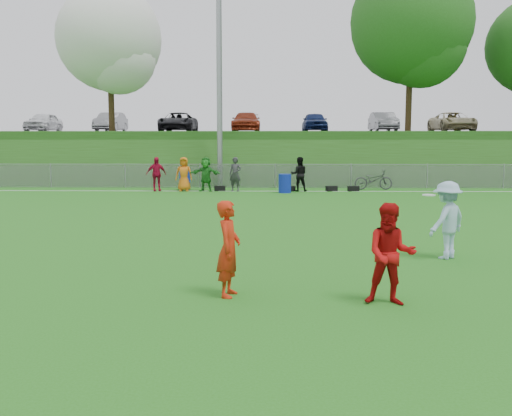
{
  "coord_description": "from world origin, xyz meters",
  "views": [
    {
      "loc": [
        -0.37,
        -10.17,
        2.55
      ],
      "look_at": [
        -0.6,
        0.5,
        1.26
      ],
      "focal_mm": 40.0,
      "sensor_mm": 36.0,
      "label": 1
    }
  ],
  "objects_px": {
    "player_red_left": "(229,249)",
    "bicycle": "(373,180)",
    "player_blue": "(447,220)",
    "frisbee": "(429,195)",
    "recycling_bin": "(285,183)",
    "player_red_center": "(391,254)"
  },
  "relations": [
    {
      "from": "player_red_left",
      "to": "player_red_center",
      "type": "xyz_separation_m",
      "value": [
        2.53,
        -0.44,
        0.01
      ]
    },
    {
      "from": "player_red_left",
      "to": "frisbee",
      "type": "distance_m",
      "value": 5.09
    },
    {
      "from": "player_red_left",
      "to": "frisbee",
      "type": "bearing_deg",
      "value": -43.22
    },
    {
      "from": "player_red_left",
      "to": "player_red_center",
      "type": "bearing_deg",
      "value": -89.66
    },
    {
      "from": "player_blue",
      "to": "frisbee",
      "type": "height_order",
      "value": "player_blue"
    },
    {
      "from": "recycling_bin",
      "to": "player_red_center",
      "type": "bearing_deg",
      "value": -86.66
    },
    {
      "from": "player_red_center",
      "to": "player_red_left",
      "type": "bearing_deg",
      "value": 178.96
    },
    {
      "from": "recycling_bin",
      "to": "bicycle",
      "type": "bearing_deg",
      "value": 21.42
    },
    {
      "from": "frisbee",
      "to": "bicycle",
      "type": "relative_size",
      "value": 0.14
    },
    {
      "from": "bicycle",
      "to": "player_red_left",
      "type": "bearing_deg",
      "value": 161.13
    },
    {
      "from": "player_red_center",
      "to": "frisbee",
      "type": "distance_m",
      "value": 3.82
    },
    {
      "from": "player_red_left",
      "to": "frisbee",
      "type": "xyz_separation_m",
      "value": [
        4.06,
        3.02,
        0.59
      ]
    },
    {
      "from": "player_red_left",
      "to": "recycling_bin",
      "type": "relative_size",
      "value": 1.74
    },
    {
      "from": "player_red_left",
      "to": "frisbee",
      "type": "height_order",
      "value": "player_red_left"
    },
    {
      "from": "player_red_left",
      "to": "bicycle",
      "type": "xyz_separation_m",
      "value": [
        6.01,
        20.08,
        -0.28
      ]
    },
    {
      "from": "recycling_bin",
      "to": "frisbee",
      "type": "bearing_deg",
      "value": -80.26
    },
    {
      "from": "frisbee",
      "to": "bicycle",
      "type": "bearing_deg",
      "value": 83.46
    },
    {
      "from": "player_red_left",
      "to": "player_blue",
      "type": "xyz_separation_m",
      "value": [
        4.47,
        3.07,
        0.05
      ]
    },
    {
      "from": "player_red_center",
      "to": "player_blue",
      "type": "relative_size",
      "value": 0.95
    },
    {
      "from": "player_blue",
      "to": "frisbee",
      "type": "xyz_separation_m",
      "value": [
        -0.42,
        -0.05,
        0.54
      ]
    },
    {
      "from": "frisbee",
      "to": "recycling_bin",
      "type": "xyz_separation_m",
      "value": [
        -2.62,
        15.26,
        -0.93
      ]
    },
    {
      "from": "frisbee",
      "to": "bicycle",
      "type": "xyz_separation_m",
      "value": [
        1.96,
        17.06,
        -0.87
      ]
    }
  ]
}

